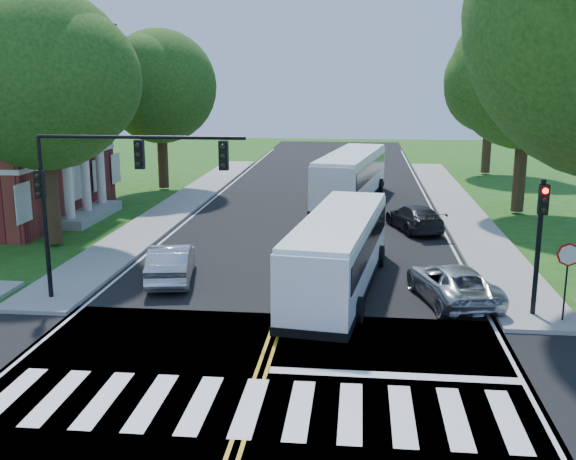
# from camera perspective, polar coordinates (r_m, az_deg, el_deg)

# --- Properties ---
(ground) EXTENTS (140.00, 140.00, 0.00)m
(ground) POSITION_cam_1_polar(r_m,az_deg,el_deg) (17.05, -3.00, -13.99)
(ground) COLOR #1F4E13
(ground) RESTS_ON ground
(road) EXTENTS (14.00, 96.00, 0.01)m
(road) POSITION_cam_1_polar(r_m,az_deg,el_deg) (33.98, 1.77, -0.19)
(road) COLOR black
(road) RESTS_ON ground
(cross_road) EXTENTS (60.00, 12.00, 0.01)m
(cross_road) POSITION_cam_1_polar(r_m,az_deg,el_deg) (17.05, -3.00, -13.97)
(cross_road) COLOR black
(cross_road) RESTS_ON ground
(center_line) EXTENTS (0.36, 70.00, 0.01)m
(center_line) POSITION_cam_1_polar(r_m,az_deg,el_deg) (37.88, 2.23, 1.19)
(center_line) COLOR gold
(center_line) RESTS_ON road
(edge_line_w) EXTENTS (0.12, 70.00, 0.01)m
(edge_line_w) POSITION_cam_1_polar(r_m,az_deg,el_deg) (38.92, -7.81, 1.40)
(edge_line_w) COLOR silver
(edge_line_w) RESTS_ON road
(edge_line_e) EXTENTS (0.12, 70.00, 0.01)m
(edge_line_e) POSITION_cam_1_polar(r_m,az_deg,el_deg) (38.04, 12.51, 0.94)
(edge_line_e) COLOR silver
(edge_line_e) RESTS_ON road
(crosswalk) EXTENTS (12.60, 3.00, 0.01)m
(crosswalk) POSITION_cam_1_polar(r_m,az_deg,el_deg) (16.61, -3.28, -14.71)
(crosswalk) COLOR silver
(crosswalk) RESTS_ON road
(stop_bar) EXTENTS (6.60, 0.40, 0.01)m
(stop_bar) POSITION_cam_1_polar(r_m,az_deg,el_deg) (18.33, 8.94, -12.07)
(stop_bar) COLOR silver
(stop_bar) RESTS_ON road
(sidewalk_nw) EXTENTS (2.60, 40.00, 0.15)m
(sidewalk_nw) POSITION_cam_1_polar(r_m,az_deg,el_deg) (42.13, -8.82, 2.33)
(sidewalk_nw) COLOR gray
(sidewalk_nw) RESTS_ON ground
(sidewalk_ne) EXTENTS (2.60, 40.00, 0.15)m
(sidewalk_ne) POSITION_cam_1_polar(r_m,az_deg,el_deg) (41.14, 14.14, 1.83)
(sidewalk_ne) COLOR gray
(sidewalk_ne) RESTS_ON ground
(tree_west_near) EXTENTS (8.00, 8.00, 11.40)m
(tree_west_near) POSITION_cam_1_polar(r_m,az_deg,el_deg) (32.20, -20.06, 11.83)
(tree_west_near) COLOR #331F14
(tree_west_near) RESTS_ON ground
(tree_west_far) EXTENTS (7.60, 7.60, 10.67)m
(tree_west_far) POSITION_cam_1_polar(r_m,az_deg,el_deg) (46.98, -10.79, 11.83)
(tree_west_far) COLOR #331F14
(tree_west_far) RESTS_ON ground
(tree_east_mid) EXTENTS (8.40, 8.40, 11.93)m
(tree_east_mid) POSITION_cam_1_polar(r_m,az_deg,el_deg) (40.04, 19.61, 12.41)
(tree_east_mid) COLOR #331F14
(tree_east_mid) RESTS_ON ground
(tree_east_far) EXTENTS (7.20, 7.20, 10.34)m
(tree_east_far) POSITION_cam_1_polar(r_m,az_deg,el_deg) (55.92, 16.78, 11.52)
(tree_east_far) COLOR #331F14
(tree_east_far) RESTS_ON ground
(signal_nw) EXTENTS (7.15, 0.46, 5.66)m
(signal_nw) POSITION_cam_1_polar(r_m,az_deg,el_deg) (23.23, -15.01, 4.24)
(signal_nw) COLOR black
(signal_nw) RESTS_ON ground
(signal_ne) EXTENTS (0.30, 0.46, 4.40)m
(signal_ne) POSITION_cam_1_polar(r_m,az_deg,el_deg) (22.70, 20.57, 0.01)
(signal_ne) COLOR black
(signal_ne) RESTS_ON ground
(stop_sign) EXTENTS (0.76, 0.08, 2.53)m
(stop_sign) POSITION_cam_1_polar(r_m,az_deg,el_deg) (22.70, 22.62, -2.59)
(stop_sign) COLOR black
(stop_sign) RESTS_ON ground
(bus_lead) EXTENTS (3.72, 11.01, 2.79)m
(bus_lead) POSITION_cam_1_polar(r_m,az_deg,el_deg) (24.60, 4.33, -1.77)
(bus_lead) COLOR white
(bus_lead) RESTS_ON road
(bus_follow) EXTENTS (4.52, 12.22, 3.09)m
(bus_follow) POSITION_cam_1_polar(r_m,az_deg,el_deg) (42.02, 5.36, 4.57)
(bus_follow) COLOR white
(bus_follow) RESTS_ON road
(hatchback) EXTENTS (2.27, 4.59, 1.45)m
(hatchback) POSITION_cam_1_polar(r_m,az_deg,el_deg) (26.13, -9.85, -2.76)
(hatchback) COLOR #B7BABF
(hatchback) RESTS_ON road
(suv) EXTENTS (3.26, 5.14, 1.32)m
(suv) POSITION_cam_1_polar(r_m,az_deg,el_deg) (24.17, 13.73, -4.39)
(suv) COLOR #BABDC2
(suv) RESTS_ON road
(dark_sedan) EXTENTS (3.10, 4.90, 1.32)m
(dark_sedan) POSITION_cam_1_polar(r_m,az_deg,el_deg) (34.81, 10.66, 1.04)
(dark_sedan) COLOR black
(dark_sedan) RESTS_ON road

